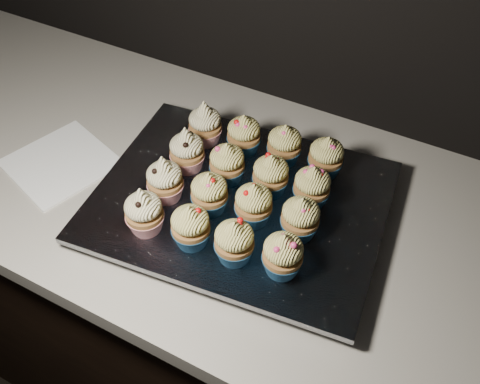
% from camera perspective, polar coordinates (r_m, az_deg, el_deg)
% --- Properties ---
extents(cabinet, '(2.40, 0.60, 0.86)m').
position_cam_1_polar(cabinet, '(1.43, -8.04, -10.17)').
color(cabinet, black).
rests_on(cabinet, ground).
extents(worktop, '(2.44, 0.64, 0.04)m').
position_cam_1_polar(worktop, '(1.08, -10.48, 2.99)').
color(worktop, beige).
rests_on(worktop, cabinet).
extents(napkin, '(0.23, 0.23, 0.00)m').
position_cam_1_polar(napkin, '(1.09, -18.55, 2.98)').
color(napkin, white).
rests_on(napkin, worktop).
extents(baking_tray, '(0.49, 0.39, 0.02)m').
position_cam_1_polar(baking_tray, '(0.94, 0.00, -1.63)').
color(baking_tray, black).
rests_on(baking_tray, worktop).
extents(foil_lining, '(0.53, 0.44, 0.01)m').
position_cam_1_polar(foil_lining, '(0.93, 0.00, -0.93)').
color(foil_lining, silver).
rests_on(foil_lining, baking_tray).
extents(cupcake_0, '(0.06, 0.06, 0.10)m').
position_cam_1_polar(cupcake_0, '(0.86, -10.21, -2.08)').
color(cupcake_0, '#AE1827').
rests_on(cupcake_0, foil_lining).
extents(cupcake_1, '(0.06, 0.06, 0.08)m').
position_cam_1_polar(cupcake_1, '(0.84, -5.29, -3.66)').
color(cupcake_1, navy).
rests_on(cupcake_1, foil_lining).
extents(cupcake_2, '(0.06, 0.06, 0.08)m').
position_cam_1_polar(cupcake_2, '(0.82, -0.61, -5.31)').
color(cupcake_2, navy).
rests_on(cupcake_2, foil_lining).
extents(cupcake_3, '(0.06, 0.06, 0.08)m').
position_cam_1_polar(cupcake_3, '(0.80, 4.59, -6.67)').
color(cupcake_3, navy).
rests_on(cupcake_3, foil_lining).
extents(cupcake_4, '(0.06, 0.06, 0.10)m').
position_cam_1_polar(cupcake_4, '(0.91, -8.03, 1.29)').
color(cupcake_4, '#AE1827').
rests_on(cupcake_4, foil_lining).
extents(cupcake_5, '(0.06, 0.06, 0.08)m').
position_cam_1_polar(cupcake_5, '(0.88, -3.28, -0.11)').
color(cupcake_5, navy).
rests_on(cupcake_5, foil_lining).
extents(cupcake_6, '(0.06, 0.06, 0.08)m').
position_cam_1_polar(cupcake_6, '(0.87, 1.45, -1.30)').
color(cupcake_6, navy).
rests_on(cupcake_6, foil_lining).
extents(cupcake_7, '(0.06, 0.06, 0.08)m').
position_cam_1_polar(cupcake_7, '(0.85, 6.45, -2.76)').
color(cupcake_7, navy).
rests_on(cupcake_7, foil_lining).
extents(cupcake_8, '(0.06, 0.06, 0.10)m').
position_cam_1_polar(cupcake_8, '(0.96, -5.68, 4.40)').
color(cupcake_8, '#AE1827').
rests_on(cupcake_8, foil_lining).
extents(cupcake_9, '(0.06, 0.06, 0.08)m').
position_cam_1_polar(cupcake_9, '(0.93, -1.38, 3.07)').
color(cupcake_9, navy).
rests_on(cupcake_9, foil_lining).
extents(cupcake_10, '(0.06, 0.06, 0.08)m').
position_cam_1_polar(cupcake_10, '(0.91, 3.28, 1.81)').
color(cupcake_10, navy).
rests_on(cupcake_10, foil_lining).
extents(cupcake_11, '(0.06, 0.06, 0.08)m').
position_cam_1_polar(cupcake_11, '(0.90, 7.68, 0.56)').
color(cupcake_11, navy).
rests_on(cupcake_11, foil_lining).
extents(cupcake_12, '(0.06, 0.06, 0.10)m').
position_cam_1_polar(cupcake_12, '(1.01, -3.75, 7.21)').
color(cupcake_12, '#AE1827').
rests_on(cupcake_12, foil_lining).
extents(cupcake_13, '(0.06, 0.06, 0.08)m').
position_cam_1_polar(cupcake_13, '(0.99, 0.41, 6.11)').
color(cupcake_13, navy).
rests_on(cupcake_13, foil_lining).
extents(cupcake_14, '(0.06, 0.06, 0.08)m').
position_cam_1_polar(cupcake_14, '(0.97, 4.75, 5.04)').
color(cupcake_14, navy).
rests_on(cupcake_14, foil_lining).
extents(cupcake_15, '(0.06, 0.06, 0.08)m').
position_cam_1_polar(cupcake_15, '(0.96, 9.15, 3.71)').
color(cupcake_15, navy).
rests_on(cupcake_15, foil_lining).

